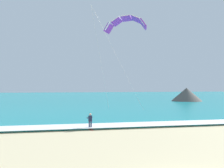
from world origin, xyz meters
TOP-DOWN VIEW (x-y plane):
  - sea at (0.00, 74.33)m, footprint 200.00×120.00m
  - surf_foam at (0.00, 15.33)m, footprint 200.00×2.82m
  - surfboard at (-3.81, 14.46)m, footprint 0.83×1.47m
  - kitesurfer at (-3.82, 14.47)m, footprint 0.62×0.62m
  - kite_primary at (1.95, 22.64)m, footprint 8.34×9.89m
  - headland_right at (26.49, 49.61)m, footprint 9.04×8.88m

SIDE VIEW (x-z plane):
  - surfboard at x=-3.81m, z-range -0.02..0.07m
  - sea at x=0.00m, z-range 0.00..0.20m
  - surf_foam at x=0.00m, z-range 0.20..0.24m
  - kitesurfer at x=-3.82m, z-range 0.10..1.79m
  - headland_right at x=26.49m, z-range -0.13..3.76m
  - kite_primary at x=1.95m, z-range 6.95..20.52m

